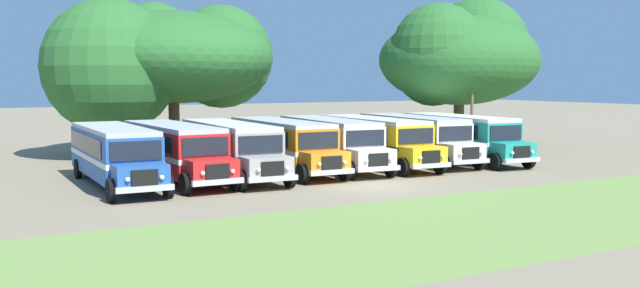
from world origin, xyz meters
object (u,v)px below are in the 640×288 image
(parked_bus_slot_5, at_px, (374,139))
(secondary_tree, at_px, (458,56))
(parked_bus_slot_4, at_px, (330,141))
(parked_bus_slot_7, at_px, (461,135))
(parked_bus_slot_3, at_px, (283,143))
(parked_bus_slot_0, at_px, (115,153))
(parked_bus_slot_1, at_px, (174,149))
(utility_pole, at_px, (472,101))
(parked_bus_slot_6, at_px, (414,136))
(broad_shade_tree, at_px, (165,58))
(parked_bus_slot_2, at_px, (230,147))

(parked_bus_slot_5, height_order, secondary_tree, secondary_tree)
(parked_bus_slot_4, bearing_deg, parked_bus_slot_7, 90.14)
(parked_bus_slot_5, bearing_deg, parked_bus_slot_3, -90.04)
(parked_bus_slot_0, xyz_separation_m, parked_bus_slot_3, (9.36, 0.69, 0.00))
(parked_bus_slot_0, xyz_separation_m, parked_bus_slot_1, (3.05, 0.35, 0.00))
(parked_bus_slot_3, distance_m, utility_pole, 15.74)
(parked_bus_slot_3, distance_m, parked_bus_slot_4, 3.04)
(parked_bus_slot_6, bearing_deg, secondary_tree, 130.02)
(parked_bus_slot_3, bearing_deg, parked_bus_slot_6, 92.42)
(parked_bus_slot_0, height_order, secondary_tree, secondary_tree)
(parked_bus_slot_6, height_order, secondary_tree, secondary_tree)
(parked_bus_slot_4, xyz_separation_m, broad_shade_tree, (-5.63, 13.04, 4.98))
(parked_bus_slot_2, relative_size, parked_bus_slot_6, 0.99)
(parked_bus_slot_2, height_order, parked_bus_slot_5, same)
(parked_bus_slot_3, height_order, broad_shade_tree, broad_shade_tree)
(parked_bus_slot_6, relative_size, utility_pole, 1.64)
(parked_bus_slot_4, xyz_separation_m, parked_bus_slot_7, (9.04, -0.83, 0.00))
(parked_bus_slot_0, bearing_deg, parked_bus_slot_1, 97.99)
(parked_bus_slot_5, distance_m, secondary_tree, 14.44)
(secondary_tree, height_order, utility_pole, secondary_tree)
(parked_bus_slot_4, bearing_deg, parked_bus_slot_5, 90.16)
(parked_bus_slot_7, distance_m, utility_pole, 4.88)
(parked_bus_slot_1, bearing_deg, utility_pole, 95.02)
(parked_bus_slot_0, xyz_separation_m, parked_bus_slot_5, (15.27, 0.39, 0.00))
(secondary_tree, relative_size, utility_pole, 1.94)
(parked_bus_slot_0, height_order, utility_pole, utility_pole)
(parked_bus_slot_0, bearing_deg, parked_bus_slot_6, 93.79)
(parked_bus_slot_5, relative_size, parked_bus_slot_7, 0.99)
(parked_bus_slot_4, relative_size, parked_bus_slot_5, 1.01)
(parked_bus_slot_5, relative_size, utility_pole, 1.63)
(parked_bus_slot_4, height_order, parked_bus_slot_6, same)
(parked_bus_slot_6, xyz_separation_m, parked_bus_slot_7, (2.94, -0.94, 0.00))
(utility_pole, bearing_deg, parked_bus_slot_2, -172.12)
(utility_pole, bearing_deg, parked_bus_slot_6, -163.24)
(parked_bus_slot_2, height_order, secondary_tree, secondary_tree)
(broad_shade_tree, bearing_deg, parked_bus_slot_4, -66.67)
(parked_bus_slot_2, bearing_deg, utility_pole, 100.81)
(secondary_tree, xyz_separation_m, utility_pole, (-2.25, -4.15, -3.22))
(parked_bus_slot_5, bearing_deg, parked_bus_slot_4, -92.34)
(utility_pole, bearing_deg, parked_bus_slot_7, -140.05)
(parked_bus_slot_1, xyz_separation_m, utility_pole, (21.79, 2.33, 2.01))
(parked_bus_slot_3, height_order, parked_bus_slot_4, same)
(parked_bus_slot_4, distance_m, secondary_tree, 16.78)
(parked_bus_slot_2, relative_size, secondary_tree, 0.84)
(parked_bus_slot_5, height_order, parked_bus_slot_6, same)
(secondary_tree, distance_m, utility_pole, 5.72)
(parked_bus_slot_1, relative_size, parked_bus_slot_6, 0.99)
(parked_bus_slot_0, relative_size, parked_bus_slot_6, 0.99)
(parked_bus_slot_1, bearing_deg, broad_shade_tree, 163.36)
(parked_bus_slot_2, bearing_deg, parked_bus_slot_5, 94.92)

